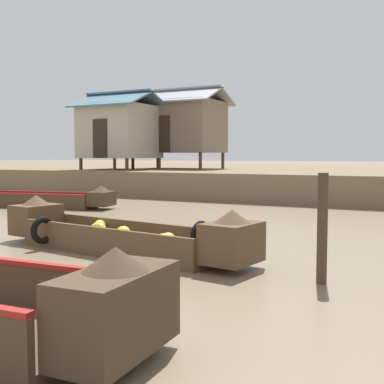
{
  "coord_description": "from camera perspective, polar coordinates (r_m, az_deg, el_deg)",
  "views": [
    {
      "loc": [
        5.64,
        -2.25,
        1.74
      ],
      "look_at": [
        0.83,
        6.85,
        0.99
      ],
      "focal_mm": 46.74,
      "sensor_mm": 36.0,
      "label": 1
    }
  ],
  "objects": [
    {
      "name": "mooring_post",
      "position": [
        6.99,
        14.65,
        -4.05
      ],
      "size": [
        0.14,
        0.14,
        1.51
      ],
      "primitive_type": "cylinder",
      "color": "#423323",
      "rests_on": "ground"
    },
    {
      "name": "riverbank_strip",
      "position": [
        27.52,
        16.02,
        1.5
      ],
      "size": [
        160.0,
        20.0,
        1.07
      ],
      "primitive_type": "cube",
      "color": "#756047",
      "rests_on": "ground"
    },
    {
      "name": "stilt_house_left",
      "position": [
        24.79,
        -8.23,
        6.98
      ],
      "size": [
        3.78,
        3.57,
        3.78
      ],
      "color": "#4C3826",
      "rests_on": "riverbank_strip"
    },
    {
      "name": "cargo_boat_upstream",
      "position": [
        17.64,
        -17.41,
        -0.8
      ],
      "size": [
        5.61,
        1.96,
        0.78
      ],
      "color": "#473323",
      "rests_on": "ground"
    },
    {
      "name": "banana_boat",
      "position": [
        9.08,
        -8.34,
        -4.81
      ],
      "size": [
        5.5,
        1.67,
        0.93
      ],
      "color": "brown",
      "rests_on": "ground"
    },
    {
      "name": "stilt_house_mid_left",
      "position": [
        26.07,
        -1.59,
        7.54
      ],
      "size": [
        5.01,
        3.51,
        4.14
      ],
      "color": "#4C3826",
      "rests_on": "riverbank_strip"
    },
    {
      "name": "ground_plane",
      "position": [
        13.59,
        3.12,
        -3.18
      ],
      "size": [
        300.0,
        300.0,
        0.0
      ],
      "primitive_type": "plane",
      "color": "#7A6B51"
    }
  ]
}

